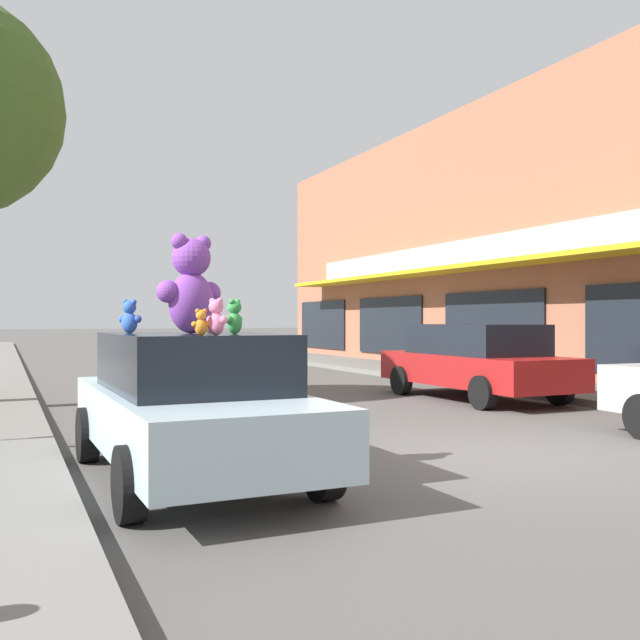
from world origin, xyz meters
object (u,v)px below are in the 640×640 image
at_px(plush_art_car, 191,403).
at_px(teddy_bear_blue, 130,317).
at_px(teddy_bear_pink, 216,317).
at_px(teddy_bear_cream, 209,319).
at_px(teddy_bear_orange, 201,323).
at_px(teddy_bear_giant, 191,286).
at_px(parked_car_far_center, 475,360).
at_px(teddy_bear_green, 234,317).

xyz_separation_m(plush_art_car, teddy_bear_blue, (-0.55, 0.34, 0.86)).
relative_size(teddy_bear_pink, teddy_bear_blue, 0.95).
bearing_deg(teddy_bear_cream, teddy_bear_orange, 25.25).
height_order(teddy_bear_giant, teddy_bear_cream, teddy_bear_giant).
distance_m(teddy_bear_orange, teddy_bear_pink, 0.14).
bearing_deg(parked_car_far_center, teddy_bear_pink, -140.52).
bearing_deg(teddy_bear_green, plush_art_car, -97.99).
height_order(teddy_bear_green, teddy_bear_cream, teddy_bear_green).
relative_size(teddy_bear_blue, parked_car_far_center, 0.08).
distance_m(plush_art_car, teddy_bear_giant, 1.17).
distance_m(teddy_bear_pink, parked_car_far_center, 9.00).
xyz_separation_m(plush_art_car, teddy_bear_orange, (-0.17, -1.02, 0.81)).
distance_m(plush_art_car, teddy_bear_pink, 1.32).
height_order(teddy_bear_green, parked_car_far_center, teddy_bear_green).
bearing_deg(teddy_bear_green, teddy_bear_giant, -95.08).
bearing_deg(teddy_bear_pink, teddy_bear_orange, 65.09).
bearing_deg(teddy_bear_cream, teddy_bear_green, 39.45).
xyz_separation_m(teddy_bear_blue, teddy_bear_green, (0.85, -0.83, -0.00)).
bearing_deg(teddy_bear_cream, teddy_bear_giant, 14.17).
distance_m(plush_art_car, teddy_bear_green, 1.03).
distance_m(teddy_bear_pink, teddy_bear_cream, 1.71).
relative_size(teddy_bear_blue, teddy_bear_cream, 1.16).
bearing_deg(teddy_bear_green, teddy_bear_cream, -131.88).
height_order(teddy_bear_orange, teddy_bear_green, teddy_bear_green).
distance_m(teddy_bear_cream, parked_car_far_center, 7.72).
distance_m(plush_art_car, parked_car_far_center, 8.34).
bearing_deg(teddy_bear_blue, teddy_bear_cream, -123.28).
bearing_deg(teddy_bear_pink, plush_art_car, -29.61).
bearing_deg(teddy_bear_giant, teddy_bear_green, 104.07).
height_order(teddy_bear_blue, parked_car_far_center, teddy_bear_blue).
relative_size(teddy_bear_pink, teddy_bear_green, 0.97).
xyz_separation_m(teddy_bear_pink, parked_car_far_center, (6.92, 5.70, -0.82)).
xyz_separation_m(teddy_bear_orange, parked_car_far_center, (7.06, 5.71, -0.77)).
bearing_deg(teddy_bear_cream, parked_car_far_center, 164.47).
height_order(teddy_bear_orange, teddy_bear_pink, teddy_bear_pink).
relative_size(teddy_bear_orange, teddy_bear_green, 0.69).
bearing_deg(teddy_bear_orange, teddy_bear_cream, -112.09).
distance_m(teddy_bear_giant, teddy_bear_green, 0.64).
distance_m(teddy_bear_giant, teddy_bear_cream, 0.85).
bearing_deg(parked_car_far_center, teddy_bear_blue, -149.68).
bearing_deg(plush_art_car, teddy_bear_green, -60.30).
distance_m(plush_art_car, teddy_bear_cream, 1.12).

